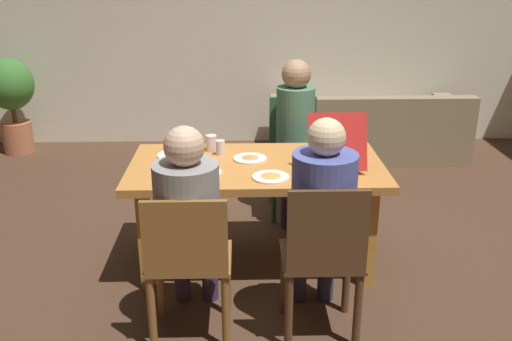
# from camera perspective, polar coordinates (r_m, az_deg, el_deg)

# --- Properties ---
(ground_plane) EXTENTS (20.00, 20.00, 0.00)m
(ground_plane) POSITION_cam_1_polar(r_m,az_deg,el_deg) (4.01, 0.04, -9.21)
(ground_plane) COLOR #493021
(back_wall) EXTENTS (7.24, 0.12, 2.61)m
(back_wall) POSITION_cam_1_polar(r_m,az_deg,el_deg) (6.40, -0.71, 14.42)
(back_wall) COLOR silver
(back_wall) RESTS_ON ground
(dining_table) EXTENTS (1.68, 0.88, 0.73)m
(dining_table) POSITION_cam_1_polar(r_m,az_deg,el_deg) (3.73, 0.04, -0.64)
(dining_table) COLOR #BF7B38
(dining_table) RESTS_ON ground
(chair_0) EXTENTS (0.41, 0.45, 0.94)m
(chair_0) POSITION_cam_1_polar(r_m,az_deg,el_deg) (4.66, 3.82, 1.99)
(chair_0) COLOR #316137
(chair_0) RESTS_ON ground
(person_0) EXTENTS (0.30, 0.49, 1.28)m
(person_0) POSITION_cam_1_polar(r_m,az_deg,el_deg) (4.45, 4.06, 4.40)
(person_0) COLOR #2D2D49
(person_0) RESTS_ON ground
(chair_1) EXTENTS (0.46, 0.38, 0.89)m
(chair_1) POSITION_cam_1_polar(r_m,az_deg,el_deg) (3.03, -6.92, -9.23)
(chair_1) COLOR brown
(chair_1) RESTS_ON ground
(person_1) EXTENTS (0.35, 0.56, 1.22)m
(person_1) POSITION_cam_1_polar(r_m,az_deg,el_deg) (3.05, -6.88, -4.24)
(person_1) COLOR #392D48
(person_1) RESTS_ON ground
(chair_2) EXTENTS (0.43, 0.39, 0.94)m
(chair_2) POSITION_cam_1_polar(r_m,az_deg,el_deg) (3.04, 6.85, -8.84)
(chair_2) COLOR #543720
(chair_2) RESTS_ON ground
(person_2) EXTENTS (0.34, 0.53, 1.26)m
(person_2) POSITION_cam_1_polar(r_m,az_deg,el_deg) (3.05, 6.69, -3.82)
(person_2) COLOR #2F2C41
(person_2) RESTS_ON ground
(pizza_box_0) EXTENTS (0.37, 0.51, 0.37)m
(pizza_box_0) POSITION_cam_1_polar(r_m,az_deg,el_deg) (3.77, 7.68, 1.70)
(pizza_box_0) COLOR red
(pizza_box_0) RESTS_ON dining_table
(plate_0) EXTENTS (0.21, 0.21, 0.01)m
(plate_0) POSITION_cam_1_polar(r_m,az_deg,el_deg) (3.54, -5.18, -0.26)
(plate_0) COLOR white
(plate_0) RESTS_ON dining_table
(plate_1) EXTENTS (0.23, 0.23, 0.03)m
(plate_1) POSITION_cam_1_polar(r_m,az_deg,el_deg) (3.78, -0.62, 1.28)
(plate_1) COLOR white
(plate_1) RESTS_ON dining_table
(plate_2) EXTENTS (0.26, 0.26, 0.03)m
(plate_2) POSITION_cam_1_polar(r_m,az_deg,el_deg) (3.88, -8.16, 1.62)
(plate_2) COLOR white
(plate_2) RESTS_ON dining_table
(plate_3) EXTENTS (0.23, 0.23, 0.03)m
(plate_3) POSITION_cam_1_polar(r_m,az_deg,el_deg) (3.46, 1.51, -0.60)
(plate_3) COLOR white
(plate_3) RESTS_ON dining_table
(drinking_glass_0) EXTENTS (0.08, 0.08, 0.11)m
(drinking_glass_0) POSITION_cam_1_polar(r_m,az_deg,el_deg) (3.95, -4.57, 2.81)
(drinking_glass_0) COLOR silver
(drinking_glass_0) RESTS_ON dining_table
(drinking_glass_1) EXTENTS (0.06, 0.06, 0.10)m
(drinking_glass_1) POSITION_cam_1_polar(r_m,az_deg,el_deg) (3.86, -3.66, 2.34)
(drinking_glass_1) COLOR silver
(drinking_glass_1) RESTS_ON dining_table
(drinking_glass_2) EXTENTS (0.06, 0.06, 0.13)m
(drinking_glass_2) POSITION_cam_1_polar(r_m,az_deg,el_deg) (3.67, -7.31, 1.44)
(drinking_glass_2) COLOR #B85130
(drinking_glass_2) RESTS_ON dining_table
(couch) EXTENTS (2.03, 0.87, 0.72)m
(couch) POSITION_cam_1_polar(r_m,az_deg,el_deg) (6.14, 11.19, 3.85)
(couch) COLOR #8B785A
(couch) RESTS_ON ground
(potted_plant) EXTENTS (0.50, 0.50, 1.04)m
(potted_plant) POSITION_cam_1_polar(r_m,az_deg,el_deg) (6.58, -23.64, 7.03)
(potted_plant) COLOR #B96B4A
(potted_plant) RESTS_ON ground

